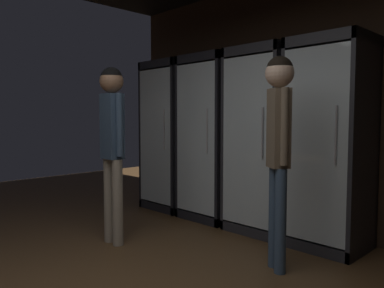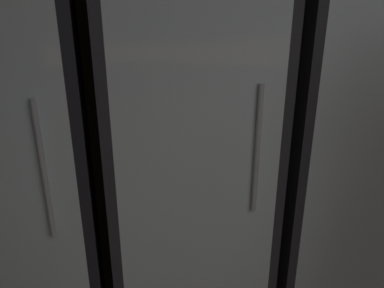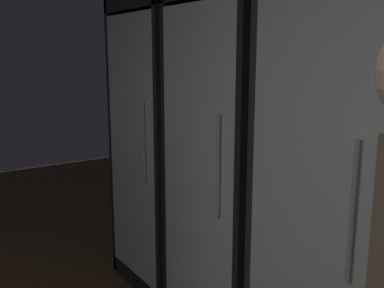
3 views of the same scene
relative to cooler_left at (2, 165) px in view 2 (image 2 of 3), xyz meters
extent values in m
cube|color=#382619|center=(1.40, 0.31, 0.44)|extent=(6.00, 0.06, 2.80)
cube|color=black|center=(0.00, 0.24, 0.03)|extent=(0.70, 0.04, 1.98)
cube|color=black|center=(0.33, -0.04, 0.03)|extent=(0.04, 0.60, 1.98)
cube|color=white|center=(0.00, 0.21, 0.03)|extent=(0.62, 0.02, 1.74)
cylinder|color=#B2B2B7|center=(0.21, -0.36, 0.13)|extent=(0.02, 0.02, 0.50)
cylinder|color=black|center=(-0.08, -0.04, -0.58)|extent=(0.02, 0.02, 0.07)
cylinder|color=#9EAD99|center=(0.08, -0.05, -0.56)|extent=(0.02, 0.02, 0.09)
cylinder|color=black|center=(0.22, -0.03, -0.57)|extent=(0.03, 0.03, 0.07)
cube|color=silver|center=(0.00, -0.04, -0.41)|extent=(0.60, 0.52, 0.02)
cylinder|color=black|center=(0.01, 0.01, -0.30)|extent=(0.07, 0.07, 0.20)
cylinder|color=black|center=(0.01, 0.01, -0.17)|extent=(0.02, 0.02, 0.06)
cylinder|color=white|center=(0.01, 0.01, -0.30)|extent=(0.07, 0.07, 0.07)
cylinder|color=#9EAD99|center=(0.19, -0.09, -0.31)|extent=(0.06, 0.06, 0.19)
cylinder|color=#9EAD99|center=(0.19, -0.09, -0.17)|extent=(0.02, 0.02, 0.09)
cylinder|color=beige|center=(0.19, -0.09, -0.34)|extent=(0.06, 0.06, 0.07)
cylinder|color=brown|center=(0.08, -0.02, 0.14)|extent=(0.07, 0.07, 0.23)
cylinder|color=brown|center=(0.08, -0.02, 0.29)|extent=(0.02, 0.02, 0.06)
cylinder|color=tan|center=(0.08, -0.02, 0.15)|extent=(0.07, 0.07, 0.08)
cylinder|color=brown|center=(0.22, -0.07, 0.13)|extent=(0.06, 0.06, 0.21)
cylinder|color=brown|center=(0.22, -0.07, 0.27)|extent=(0.02, 0.02, 0.07)
cylinder|color=#2D2D33|center=(0.22, -0.07, 0.11)|extent=(0.07, 0.07, 0.06)
cylinder|color=brown|center=(0.14, -0.02, 0.58)|extent=(0.07, 0.07, 0.24)
cylinder|color=#B2332D|center=(0.14, -0.02, 0.55)|extent=(0.07, 0.07, 0.06)
cube|color=#2B2B30|center=(0.74, 0.24, 0.03)|extent=(0.70, 0.04, 1.98)
cube|color=#2B2B30|center=(0.42, -0.04, 0.03)|extent=(0.04, 0.60, 1.98)
cube|color=#2B2B30|center=(1.07, -0.04, 0.03)|extent=(0.04, 0.60, 1.98)
cube|color=white|center=(0.74, 0.21, 0.03)|extent=(0.62, 0.02, 1.74)
cube|color=silver|center=(0.74, -0.33, 0.03)|extent=(0.62, 0.02, 1.74)
cylinder|color=#B2B2B7|center=(0.95, -0.36, 0.13)|extent=(0.02, 0.02, 0.50)
cylinder|color=#336B38|center=(0.60, -0.03, -0.72)|extent=(0.07, 0.07, 0.23)
cylinder|color=#336B38|center=(0.60, -0.03, -0.57)|extent=(0.03, 0.03, 0.07)
cylinder|color=#2D2D33|center=(0.60, -0.03, -0.74)|extent=(0.08, 0.08, 0.08)
cylinder|color=#336B38|center=(0.89, -0.05, -0.72)|extent=(0.06, 0.06, 0.24)
cylinder|color=#336B38|center=(0.89, -0.05, -0.55)|extent=(0.02, 0.02, 0.09)
cylinder|color=#2D2D33|center=(0.89, -0.05, -0.72)|extent=(0.07, 0.07, 0.09)
cube|color=silver|center=(0.74, -0.04, -0.27)|extent=(0.60, 0.52, 0.02)
cylinder|color=#336B38|center=(0.53, -0.01, -0.16)|extent=(0.06, 0.06, 0.19)
cylinder|color=#336B38|center=(0.53, -0.01, -0.02)|extent=(0.02, 0.02, 0.09)
cylinder|color=beige|center=(0.53, -0.01, -0.16)|extent=(0.07, 0.07, 0.05)
cylinder|color=brown|center=(0.68, -0.02, -0.15)|extent=(0.08, 0.08, 0.23)
cylinder|color=brown|center=(0.68, -0.02, 0.00)|extent=(0.03, 0.03, 0.07)
cylinder|color=white|center=(0.68, -0.02, -0.17)|extent=(0.08, 0.08, 0.08)
cylinder|color=#336B38|center=(0.83, -0.06, -0.14)|extent=(0.07, 0.07, 0.23)
cylinder|color=#336B38|center=(0.83, -0.06, 0.01)|extent=(0.03, 0.03, 0.08)
cylinder|color=white|center=(0.83, -0.06, -0.16)|extent=(0.07, 0.07, 0.08)
cylinder|color=brown|center=(0.98, -0.09, -0.16)|extent=(0.07, 0.07, 0.21)
cylinder|color=brown|center=(0.98, -0.09, -0.01)|extent=(0.02, 0.02, 0.08)
cylinder|color=white|center=(0.98, -0.09, -0.16)|extent=(0.07, 0.07, 0.06)
cube|color=silver|center=(0.74, -0.04, 0.31)|extent=(0.60, 0.52, 0.02)
cylinder|color=black|center=(0.56, -0.08, 0.42)|extent=(0.07, 0.07, 0.20)
cylinder|color=black|center=(0.56, -0.08, 0.55)|extent=(0.03, 0.03, 0.07)
cylinder|color=#B2332D|center=(0.56, -0.08, 0.42)|extent=(0.07, 0.07, 0.05)
cylinder|color=black|center=(0.74, -0.05, 0.41)|extent=(0.06, 0.06, 0.18)
cylinder|color=black|center=(0.74, -0.05, 0.53)|extent=(0.02, 0.02, 0.06)
cylinder|color=beige|center=(0.74, -0.05, 0.39)|extent=(0.07, 0.07, 0.06)
cylinder|color=#194723|center=(0.94, -0.01, 0.43)|extent=(0.06, 0.06, 0.23)
cylinder|color=#194723|center=(0.94, -0.01, 0.60)|extent=(0.02, 0.02, 0.09)
cylinder|color=beige|center=(0.94, -0.01, 0.43)|extent=(0.07, 0.07, 0.07)
cube|color=#2B2B30|center=(1.49, 0.24, 0.03)|extent=(0.70, 0.04, 1.98)
cube|color=#2B2B30|center=(1.16, -0.04, 0.03)|extent=(0.04, 0.60, 1.98)
cube|color=white|center=(1.49, 0.21, 0.03)|extent=(0.62, 0.02, 1.74)
cube|color=silver|center=(1.49, -0.33, 0.03)|extent=(0.62, 0.02, 1.74)
cube|color=silver|center=(1.49, -0.04, -0.84)|extent=(0.60, 0.52, 0.02)
cylinder|color=#194723|center=(1.26, -0.06, -0.73)|extent=(0.07, 0.07, 0.20)
cylinder|color=#194723|center=(1.26, -0.06, -0.60)|extent=(0.02, 0.02, 0.06)
cylinder|color=beige|center=(1.26, -0.06, -0.76)|extent=(0.07, 0.07, 0.06)
cylinder|color=black|center=(1.42, -0.07, -0.74)|extent=(0.06, 0.06, 0.19)
cylinder|color=black|center=(1.42, -0.07, -0.60)|extent=(0.02, 0.02, 0.10)
cylinder|color=#B2332D|center=(1.42, -0.07, -0.77)|extent=(0.07, 0.07, 0.06)
cylinder|color=#336B38|center=(1.56, -0.06, -0.72)|extent=(0.07, 0.07, 0.23)
cylinder|color=#336B38|center=(1.56, -0.06, -0.57)|extent=(0.02, 0.02, 0.07)
cylinder|color=tan|center=(1.56, -0.06, -0.75)|extent=(0.07, 0.07, 0.07)
cylinder|color=black|center=(1.70, -0.01, -0.72)|extent=(0.06, 0.06, 0.23)
cylinder|color=black|center=(1.70, -0.01, -0.57)|extent=(0.02, 0.02, 0.08)
cylinder|color=beige|center=(1.70, -0.01, -0.71)|extent=(0.07, 0.07, 0.08)
cube|color=silver|center=(1.49, -0.04, -0.41)|extent=(0.60, 0.52, 0.02)
cylinder|color=#336B38|center=(1.33, -0.02, -0.30)|extent=(0.07, 0.07, 0.21)
cylinder|color=#336B38|center=(1.33, -0.02, -0.15)|extent=(0.03, 0.03, 0.08)
cylinder|color=tan|center=(1.33, -0.02, -0.29)|extent=(0.07, 0.07, 0.08)
cylinder|color=#9EAD99|center=(1.63, -0.02, -0.30)|extent=(0.08, 0.08, 0.20)
cylinder|color=#9EAD99|center=(1.63, -0.02, -0.15)|extent=(0.03, 0.03, 0.10)
cylinder|color=beige|center=(1.63, -0.02, -0.31)|extent=(0.08, 0.08, 0.07)
cube|color=silver|center=(1.49, -0.04, 0.02)|extent=(0.60, 0.52, 0.02)
cylinder|color=black|center=(1.34, -0.06, 0.14)|extent=(0.07, 0.07, 0.22)
cylinder|color=black|center=(1.34, -0.06, 0.30)|extent=(0.02, 0.02, 0.09)
cylinder|color=#2D2D33|center=(1.34, -0.06, 0.12)|extent=(0.07, 0.07, 0.09)
cylinder|color=gray|center=(1.63, -0.09, 0.15)|extent=(0.07, 0.07, 0.24)
cylinder|color=gray|center=(1.63, -0.09, 0.30)|extent=(0.02, 0.02, 0.07)
cylinder|color=#2D2D33|center=(1.63, -0.09, 0.14)|extent=(0.07, 0.07, 0.08)
cube|color=silver|center=(1.49, -0.04, 0.45)|extent=(0.60, 0.52, 0.02)
cylinder|color=gray|center=(1.26, -0.07, 0.57)|extent=(0.08, 0.08, 0.21)
cylinder|color=#2D2D33|center=(1.26, -0.07, 0.55)|extent=(0.08, 0.08, 0.07)
cylinder|color=black|center=(1.41, -0.06, 0.58)|extent=(0.07, 0.07, 0.24)
cylinder|color=#B2332D|center=(1.41, -0.06, 0.57)|extent=(0.07, 0.07, 0.09)
cylinder|color=gray|center=(1.56, -0.07, 0.58)|extent=(0.07, 0.07, 0.24)
cylinder|color=#B2332D|center=(1.56, -0.07, 0.59)|extent=(0.08, 0.08, 0.09)
camera|label=1|loc=(3.13, -3.46, 0.28)|focal=35.53mm
camera|label=2|loc=(0.40, -1.67, 0.76)|focal=39.58mm
camera|label=3|loc=(1.82, -1.61, 0.65)|focal=41.43mm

